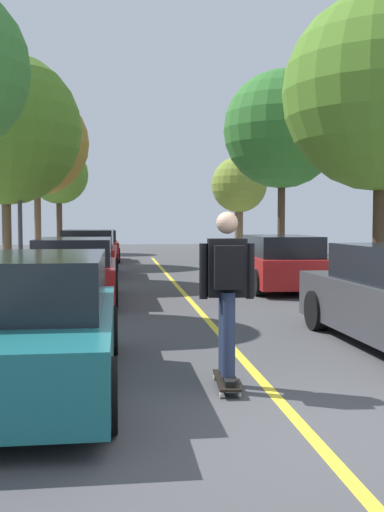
% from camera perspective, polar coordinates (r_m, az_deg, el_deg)
% --- Properties ---
extents(ground, '(80.00, 80.00, 0.00)m').
position_cam_1_polar(ground, '(5.45, 10.51, -15.70)').
color(ground, '#424244').
extents(center_line, '(0.12, 39.20, 0.01)m').
position_cam_1_polar(center_line, '(9.22, 2.98, -7.71)').
color(center_line, gold).
rests_on(center_line, ground).
extents(parked_car_left_nearest, '(1.90, 4.36, 1.41)m').
position_cam_1_polar(parked_car_left_nearest, '(6.68, -15.26, -6.16)').
color(parked_car_left_nearest, '#196066').
rests_on(parked_car_left_nearest, ground).
extents(parked_car_left_near, '(1.89, 4.02, 1.39)m').
position_cam_1_polar(parked_car_left_near, '(13.41, -11.05, -1.37)').
color(parked_car_left_near, maroon).
rests_on(parked_car_left_near, ground).
extents(parked_car_left_far, '(1.88, 4.06, 1.48)m').
position_cam_1_polar(parked_car_left_far, '(19.63, -9.75, 0.22)').
color(parked_car_left_far, maroon).
rests_on(parked_car_left_far, ground).
extents(parked_car_left_farthest, '(2.04, 4.15, 1.36)m').
position_cam_1_polar(parked_car_left_farthest, '(26.52, -9.02, 0.96)').
color(parked_car_left_farthest, maroon).
rests_on(parked_car_left_farthest, ground).
extents(parked_car_right_near, '(1.90, 4.05, 1.39)m').
position_cam_1_polar(parked_car_right_near, '(15.58, 8.31, -0.65)').
color(parked_car_right_near, maroon).
rests_on(parked_car_right_near, ground).
extents(street_tree_left_near, '(4.27, 4.27, 6.34)m').
position_cam_1_polar(street_tree_left_near, '(18.06, -17.27, 11.37)').
color(street_tree_left_near, brown).
rests_on(street_tree_left_near, sidewalk_left).
extents(street_tree_left_far, '(4.05, 4.05, 6.67)m').
position_cam_1_polar(street_tree_left_far, '(24.61, -14.48, 10.27)').
color(street_tree_left_far, brown).
rests_on(street_tree_left_far, sidewalk_left).
extents(street_tree_left_farthest, '(3.12, 3.12, 5.63)m').
position_cam_1_polar(street_tree_left_farthest, '(33.12, -12.48, 7.49)').
color(street_tree_left_farthest, '#3D2D1E').
rests_on(street_tree_left_farthest, sidewalk_left).
extents(street_tree_right_nearest, '(4.75, 4.75, 7.09)m').
position_cam_1_polar(street_tree_right_nearest, '(15.63, 17.50, 14.55)').
color(street_tree_right_nearest, '#3D2D1E').
rests_on(street_tree_right_nearest, sidewalk_right).
extents(street_tree_right_near, '(4.53, 4.53, 7.41)m').
position_cam_1_polar(street_tree_right_near, '(23.98, 8.51, 11.73)').
color(street_tree_right_near, '#3D2D1E').
rests_on(street_tree_right_near, sidewalk_right).
extents(street_tree_right_far, '(2.92, 2.92, 4.98)m').
position_cam_1_polar(street_tree_right_far, '(31.89, 4.47, 6.68)').
color(street_tree_right_far, brown).
rests_on(street_tree_right_far, sidewalk_right).
extents(streetlamp, '(0.36, 0.24, 5.79)m').
position_cam_1_polar(streetlamp, '(17.47, -16.03, 8.72)').
color(streetlamp, '#38383D').
rests_on(streetlamp, sidewalk_left).
extents(skateboard, '(0.28, 0.85, 0.10)m').
position_cam_1_polar(skateboard, '(6.51, 3.28, -11.66)').
color(skateboard, black).
rests_on(skateboard, ground).
extents(skateboarder, '(0.58, 0.71, 1.76)m').
position_cam_1_polar(skateboarder, '(6.29, 3.35, -2.71)').
color(skateboarder, black).
rests_on(skateboarder, skateboard).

